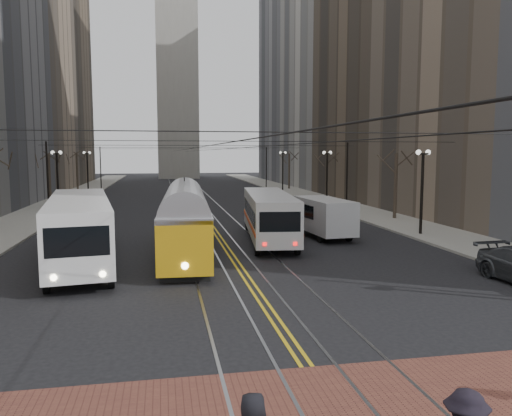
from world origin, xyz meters
name	(u,v)px	position (x,y,z in m)	size (l,w,h in m)	color
ground	(297,353)	(0.00, 0.00, 0.00)	(260.00, 260.00, 0.00)	black
sidewalk_left	(59,203)	(-15.00, 45.00, 0.07)	(5.00, 140.00, 0.15)	gray
sidewalk_right	(318,199)	(15.00, 45.00, 0.07)	(5.00, 140.00, 0.15)	gray
streetcar_rails	(195,202)	(0.00, 45.00, 0.00)	(4.80, 130.00, 0.02)	gray
centre_lines	(195,202)	(0.00, 45.00, 0.01)	(0.42, 130.00, 0.01)	gold
building_left_far	(39,74)	(-25.50, 86.00, 20.00)	(16.00, 20.00, 40.00)	brown
building_right_mid	(399,61)	(25.50, 46.00, 17.00)	(16.00, 20.00, 34.00)	brown
building_right_midfar	(355,27)	(27.50, 66.00, 26.00)	(20.00, 20.00, 52.00)	#B4B1A9
building_right_far	(307,82)	(25.50, 86.00, 20.00)	(16.00, 20.00, 40.00)	slate
clock_tower	(176,15)	(0.00, 102.00, 35.96)	(12.00, 12.00, 66.00)	#B2AFA5
lamp_posts	(207,187)	(0.00, 28.75, 2.80)	(27.60, 57.20, 5.60)	black
street_trees	(201,183)	(0.00, 35.25, 2.80)	(31.68, 53.28, 5.60)	#382D23
trolley_wires	(201,173)	(0.00, 34.83, 3.77)	(25.96, 120.00, 6.60)	black
transit_bus	(80,231)	(-7.91, 13.36, 1.69)	(2.81, 13.49, 3.37)	white
streetcar	(185,228)	(-2.50, 14.32, 1.55)	(2.45, 13.19, 3.11)	gold
rear_bus	(269,217)	(3.03, 17.99, 1.53)	(2.55, 11.73, 3.06)	silver
cargo_van	(324,218)	(6.93, 18.51, 1.30)	(2.27, 5.90, 2.61)	silver
sedan_grey	(302,204)	(9.76, 33.97, 0.67)	(1.58, 3.93, 1.34)	#3F4146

